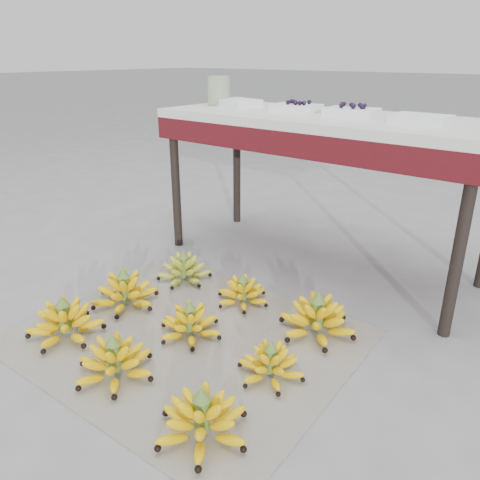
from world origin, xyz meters
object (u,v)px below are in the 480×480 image
Objects in this scene: vendor_table at (322,133)px; glass_jar at (219,91)px; bunch_front_center at (115,362)px; bunch_mid_center at (190,324)px; tray_far_left at (238,103)px; bunch_back_center at (243,293)px; tray_far_right at (421,119)px; bunch_front_right at (202,420)px; bunch_mid_right at (271,364)px; newspaper_mat at (188,337)px; bunch_back_right at (317,319)px; bunch_back_left at (184,270)px; bunch_front_left at (65,322)px; tray_left at (296,108)px; tray_right at (352,112)px; bunch_mid_left at (125,292)px.

glass_jar is at bearing 179.16° from vendor_table.
glass_jar is at bearing 119.56° from bunch_front_center.
bunch_mid_center is 1.40m from glass_jar.
bunch_mid_center is at bearing -60.54° from tray_far_left.
vendor_table is 0.70m from glass_jar.
tray_far_right is at bearing 61.73° from bunch_back_center.
bunch_front_right reaches higher than bunch_mid_center.
bunch_front_center is at bearing -78.20° from bunch_back_center.
bunch_front_center is 1.12× the size of bunch_mid_right.
newspaper_mat is at bearing -55.30° from glass_jar.
glass_jar is (-1.04, 0.61, 0.80)m from bunch_back_right.
bunch_mid_center is at bearing 89.34° from bunch_front_center.
bunch_back_left is at bearing 148.87° from bunch_mid_right.
tray_far_left reaches higher than bunch_back_center.
bunch_front_left reaches higher than bunch_mid_right.
tray_far_left is 1.13× the size of tray_left.
tray_left is (0.24, 1.25, 0.74)m from bunch_front_left.
tray_far_left is 0.40m from tray_left.
bunch_front_right is at bearing -46.23° from bunch_back_center.
bunch_front_left is 1.67m from tray_far_right.
tray_right reaches higher than bunch_mid_center.
bunch_mid_right is 0.79× the size of bunch_back_left.
bunch_front_left is 0.50m from bunch_mid_center.
glass_jar reaches higher than bunch_back_center.
bunch_mid_left reaches higher than bunch_back_left.
bunch_back_right is at bearing -30.19° from glass_jar.
bunch_mid_right is 1.20m from vendor_table.
bunch_back_center is 1.06m from tray_far_right.
vendor_table is 0.18m from tray_right.
bunch_front_left is at bearing -165.87° from bunch_mid_right.
bunch_front_center is at bearing -94.05° from newspaper_mat.
tray_far_left reaches higher than bunch_mid_right.
tray_far_left reaches higher than bunch_mid_center.
bunch_back_left is 0.99m from tray_far_left.
bunch_back_right reaches higher than bunch_front_right.
bunch_back_center is 1.16× the size of tray_right.
tray_far_right is at bearing -2.01° from glass_jar.
bunch_front_left is 0.24× the size of vendor_table.
bunch_front_left is 1.49m from tray_far_left.
bunch_front_left is (-0.38, -0.30, 0.06)m from newspaper_mat.
newspaper_mat is 0.06m from bunch_mid_center.
bunch_front_left is 1.57× the size of tray_right.
bunch_back_left is at bearing -130.85° from tray_right.
tray_right is (-0.23, 0.62, 0.74)m from bunch_back_right.
vendor_table is at bearing 76.98° from bunch_mid_center.
bunch_mid_center is 1.34m from tray_far_left.
bunch_front_left is at bearing -152.57° from bunch_mid_center.
bunch_front_center is at bearing -112.60° from tray_far_right.
bunch_mid_center is 1.27m from tray_far_right.
bunch_back_right is (-0.02, 0.34, 0.01)m from bunch_mid_right.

